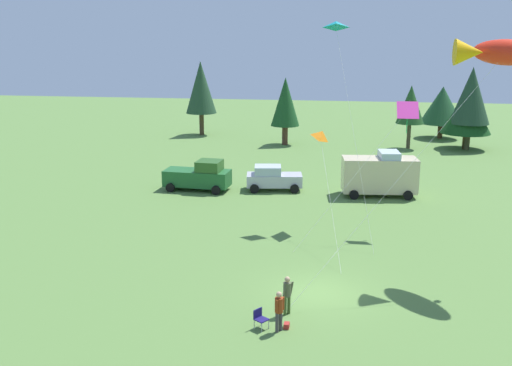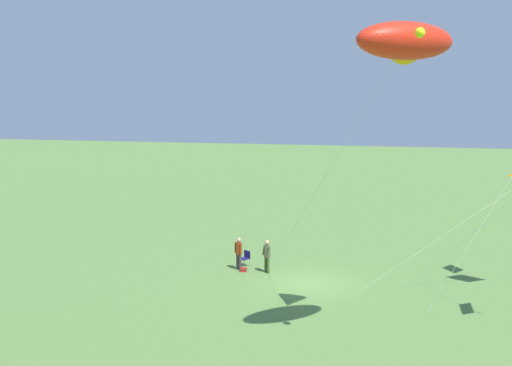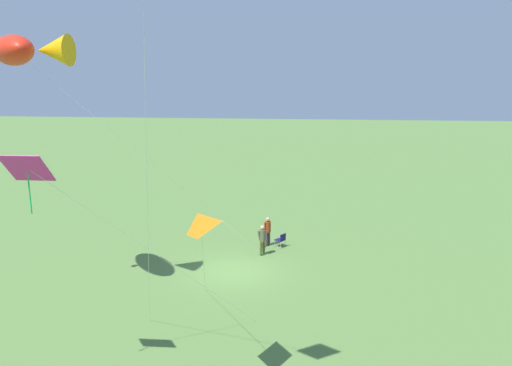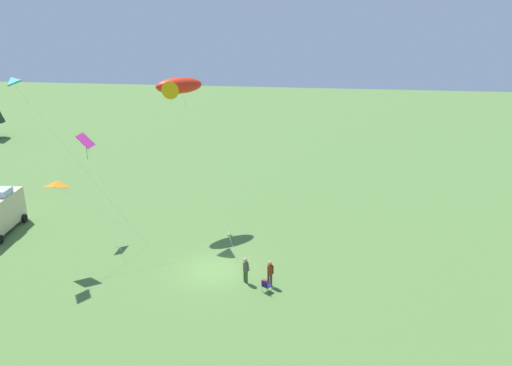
{
  "view_description": "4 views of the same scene",
  "coord_description": "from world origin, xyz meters",
  "px_view_note": "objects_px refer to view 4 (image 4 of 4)",
  "views": [
    {
      "loc": [
        0.95,
        -25.95,
        11.87
      ],
      "look_at": [
        -2.71,
        -1.48,
        5.57
      ],
      "focal_mm": 42.0,
      "sensor_mm": 36.0,
      "label": 1
    },
    {
      "loc": [
        28.27,
        3.89,
        9.24
      ],
      "look_at": [
        -3.29,
        -3.44,
        4.4
      ],
      "focal_mm": 42.0,
      "sensor_mm": 36.0,
      "label": 2
    },
    {
      "loc": [
        -3.48,
        23.82,
        10.18
      ],
      "look_at": [
        -0.85,
        -2.54,
        4.09
      ],
      "focal_mm": 35.0,
      "sensor_mm": 36.0,
      "label": 3
    },
    {
      "loc": [
        -28.65,
        -6.71,
        16.56
      ],
      "look_at": [
        -2.41,
        -3.19,
        7.17
      ],
      "focal_mm": 35.0,
      "sensor_mm": 36.0,
      "label": 4
    }
  ],
  "objects_px": {
    "person_kite_flyer": "(246,268)",
    "kite_diamond_rainbow": "(86,143)",
    "person_spectator": "(270,271)",
    "kite_delta_orange": "(59,184)",
    "backpack_on_grass": "(265,281)",
    "kite_delta_teal": "(12,81)",
    "folding_chair": "(266,285)",
    "kite_large_fish": "(178,86)"
  },
  "relations": [
    {
      "from": "folding_chair",
      "to": "kite_large_fish",
      "type": "xyz_separation_m",
      "value": [
        10.11,
        7.91,
        10.41
      ]
    },
    {
      "from": "folding_chair",
      "to": "backpack_on_grass",
      "type": "height_order",
      "value": "folding_chair"
    },
    {
      "from": "backpack_on_grass",
      "to": "kite_delta_teal",
      "type": "bearing_deg",
      "value": 85.29
    },
    {
      "from": "kite_diamond_rainbow",
      "to": "folding_chair",
      "type": "bearing_deg",
      "value": -115.65
    },
    {
      "from": "folding_chair",
      "to": "kite_large_fish",
      "type": "distance_m",
      "value": 16.53
    },
    {
      "from": "person_spectator",
      "to": "kite_delta_orange",
      "type": "height_order",
      "value": "kite_delta_orange"
    },
    {
      "from": "kite_large_fish",
      "to": "kite_diamond_rainbow",
      "type": "relative_size",
      "value": 1.48
    },
    {
      "from": "person_spectator",
      "to": "kite_delta_orange",
      "type": "xyz_separation_m",
      "value": [
        1.05,
        13.87,
        4.75
      ]
    },
    {
      "from": "folding_chair",
      "to": "backpack_on_grass",
      "type": "bearing_deg",
      "value": 44.76
    },
    {
      "from": "backpack_on_grass",
      "to": "kite_diamond_rainbow",
      "type": "distance_m",
      "value": 16.5
    },
    {
      "from": "person_kite_flyer",
      "to": "folding_chair",
      "type": "relative_size",
      "value": 2.12
    },
    {
      "from": "person_spectator",
      "to": "kite_delta_orange",
      "type": "relative_size",
      "value": 0.21
    },
    {
      "from": "person_kite_flyer",
      "to": "kite_delta_orange",
      "type": "xyz_separation_m",
      "value": [
        0.87,
        12.31,
        4.75
      ]
    },
    {
      "from": "kite_large_fish",
      "to": "person_spectator",
      "type": "bearing_deg",
      "value": -139.09
    },
    {
      "from": "kite_delta_orange",
      "to": "kite_large_fish",
      "type": "bearing_deg",
      "value": -35.1
    },
    {
      "from": "folding_chair",
      "to": "kite_diamond_rainbow",
      "type": "distance_m",
      "value": 16.89
    },
    {
      "from": "backpack_on_grass",
      "to": "kite_diamond_rainbow",
      "type": "xyz_separation_m",
      "value": [
        5.62,
        13.8,
        7.09
      ]
    },
    {
      "from": "person_spectator",
      "to": "folding_chair",
      "type": "bearing_deg",
      "value": -155.79
    },
    {
      "from": "kite_diamond_rainbow",
      "to": "kite_delta_orange",
      "type": "relative_size",
      "value": 0.94
    },
    {
      "from": "folding_chair",
      "to": "kite_diamond_rainbow",
      "type": "bearing_deg",
      "value": 100.09
    },
    {
      "from": "person_spectator",
      "to": "kite_large_fish",
      "type": "height_order",
      "value": "kite_large_fish"
    },
    {
      "from": "kite_delta_orange",
      "to": "person_spectator",
      "type": "bearing_deg",
      "value": -94.31
    },
    {
      "from": "kite_delta_teal",
      "to": "person_kite_flyer",
      "type": "bearing_deg",
      "value": -95.51
    },
    {
      "from": "backpack_on_grass",
      "to": "kite_delta_orange",
      "type": "distance_m",
      "value": 14.7
    },
    {
      "from": "folding_chair",
      "to": "kite_large_fish",
      "type": "bearing_deg",
      "value": 73.78
    },
    {
      "from": "person_kite_flyer",
      "to": "folding_chair",
      "type": "xyz_separation_m",
      "value": [
        -0.98,
        -1.4,
        -0.53
      ]
    },
    {
      "from": "person_kite_flyer",
      "to": "backpack_on_grass",
      "type": "relative_size",
      "value": 5.44
    },
    {
      "from": "kite_large_fish",
      "to": "kite_delta_teal",
      "type": "distance_m",
      "value": 11.38
    },
    {
      "from": "person_spectator",
      "to": "kite_delta_teal",
      "type": "xyz_separation_m",
      "value": [
        1.61,
        16.34,
        11.19
      ]
    },
    {
      "from": "person_spectator",
      "to": "backpack_on_grass",
      "type": "height_order",
      "value": "person_spectator"
    },
    {
      "from": "person_spectator",
      "to": "backpack_on_grass",
      "type": "distance_m",
      "value": 1.01
    },
    {
      "from": "person_kite_flyer",
      "to": "backpack_on_grass",
      "type": "bearing_deg",
      "value": -42.96
    },
    {
      "from": "backpack_on_grass",
      "to": "kite_diamond_rainbow",
      "type": "bearing_deg",
      "value": 67.83
    },
    {
      "from": "person_kite_flyer",
      "to": "kite_diamond_rainbow",
      "type": "bearing_deg",
      "value": 107.53
    },
    {
      "from": "kite_large_fish",
      "to": "kite_delta_teal",
      "type": "relative_size",
      "value": 0.92
    },
    {
      "from": "folding_chair",
      "to": "person_spectator",
      "type": "xyz_separation_m",
      "value": [
        0.8,
        -0.16,
        0.53
      ]
    },
    {
      "from": "kite_delta_teal",
      "to": "kite_delta_orange",
      "type": "bearing_deg",
      "value": -102.78
    },
    {
      "from": "person_kite_flyer",
      "to": "person_spectator",
      "type": "relative_size",
      "value": 1.0
    },
    {
      "from": "kite_delta_teal",
      "to": "kite_delta_orange",
      "type": "relative_size",
      "value": 1.52
    },
    {
      "from": "person_kite_flyer",
      "to": "kite_delta_teal",
      "type": "relative_size",
      "value": 0.14
    },
    {
      "from": "person_spectator",
      "to": "backpack_on_grass",
      "type": "xyz_separation_m",
      "value": [
        0.29,
        0.33,
        -0.91
      ]
    },
    {
      "from": "backpack_on_grass",
      "to": "person_spectator",
      "type": "bearing_deg",
      "value": -130.9
    }
  ]
}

